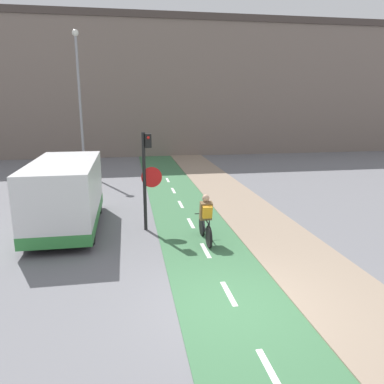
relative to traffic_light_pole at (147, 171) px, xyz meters
name	(u,v)px	position (x,y,z in m)	size (l,w,h in m)	color
ground_plane	(235,306)	(1.50, -5.15, -1.99)	(120.00, 120.00, 0.00)	slate
bike_lane	(235,306)	(1.50, -5.15, -1.98)	(2.46, 60.00, 0.02)	#3D7047
sidewalk_strip	(342,295)	(3.93, -5.15, -1.97)	(2.40, 60.00, 0.05)	gray
building_row_background	(151,88)	(1.50, 19.62, 3.27)	(60.00, 5.20, 10.50)	slate
traffic_light_pole	(147,171)	(0.00, 0.00, 0.00)	(0.67, 0.25, 3.22)	black
street_lamp_far	(79,90)	(-3.12, 10.54, 2.78)	(0.36, 0.36, 7.96)	gray
cyclist_near	(206,220)	(1.65, -1.45, -1.28)	(0.46, 1.69, 1.48)	black
van	(66,196)	(-2.65, 0.60, -0.87)	(2.02, 4.98, 2.27)	silver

